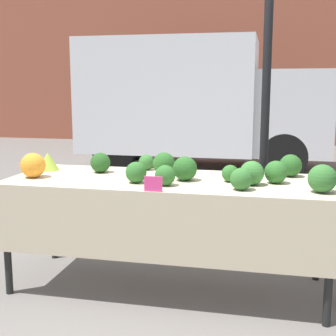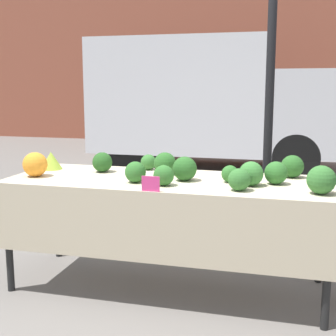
% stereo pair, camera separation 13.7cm
% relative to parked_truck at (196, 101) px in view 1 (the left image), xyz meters
% --- Properties ---
extents(ground_plane, '(40.00, 40.00, 0.00)m').
position_rel_parked_truck_xyz_m(ground_plane, '(0.60, -5.06, -1.20)').
color(ground_plane, slate).
extents(building_facade, '(16.00, 0.60, 5.51)m').
position_rel_parked_truck_xyz_m(building_facade, '(0.60, 4.19, 1.56)').
color(building_facade, brown).
rests_on(building_facade, ground_plane).
extents(tent_pole, '(0.07, 0.07, 2.75)m').
position_rel_parked_truck_xyz_m(tent_pole, '(1.25, -4.37, 0.17)').
color(tent_pole, black).
rests_on(tent_pole, ground_plane).
extents(parked_truck, '(4.18, 1.88, 2.25)m').
position_rel_parked_truck_xyz_m(parked_truck, '(0.00, 0.00, 0.00)').
color(parked_truck, silver).
rests_on(parked_truck, ground_plane).
extents(market_table, '(2.26, 0.83, 0.80)m').
position_rel_parked_truck_xyz_m(market_table, '(0.60, -5.12, -0.49)').
color(market_table, beige).
rests_on(market_table, ground_plane).
extents(orange_cauliflower, '(0.18, 0.18, 0.18)m').
position_rel_parked_truck_xyz_m(orange_cauliflower, '(-0.35, -5.20, -0.31)').
color(orange_cauliflower, orange).
rests_on(orange_cauliflower, market_table).
extents(romanesco_head, '(0.17, 0.17, 0.14)m').
position_rel_parked_truck_xyz_m(romanesco_head, '(-0.39, -4.90, -0.33)').
color(romanesco_head, '#93B238').
rests_on(romanesco_head, market_table).
extents(broccoli_head_0, '(0.15, 0.15, 0.15)m').
position_rel_parked_truck_xyz_m(broccoli_head_0, '(0.05, -4.91, -0.33)').
color(broccoli_head_0, '#23511E').
rests_on(broccoli_head_0, market_table).
extents(broccoli_head_1, '(0.15, 0.15, 0.15)m').
position_rel_parked_truck_xyz_m(broccoli_head_1, '(1.34, -5.04, -0.32)').
color(broccoli_head_1, '#2D6628').
rests_on(broccoli_head_1, market_table).
extents(broccoli_head_2, '(0.16, 0.16, 0.16)m').
position_rel_parked_truck_xyz_m(broccoli_head_2, '(1.45, -4.78, -0.32)').
color(broccoli_head_2, '#285B23').
rests_on(broccoli_head_2, market_table).
extents(broccoli_head_3, '(0.12, 0.12, 0.12)m').
position_rel_parked_truck_xyz_m(broccoli_head_3, '(0.36, -4.73, -0.34)').
color(broccoli_head_3, '#336B2D').
rests_on(broccoli_head_3, market_table).
extents(broccoli_head_4, '(0.17, 0.17, 0.17)m').
position_rel_parked_truck_xyz_m(broccoli_head_4, '(0.53, -4.89, -0.32)').
color(broccoli_head_4, '#285B23').
rests_on(broccoli_head_4, market_table).
extents(broccoli_head_5, '(0.14, 0.14, 0.14)m').
position_rel_parked_truck_xyz_m(broccoli_head_5, '(0.63, -5.28, -0.33)').
color(broccoli_head_5, '#2D6628').
rests_on(broccoli_head_5, market_table).
extents(broccoli_head_6, '(0.16, 0.16, 0.16)m').
position_rel_parked_truck_xyz_m(broccoli_head_6, '(1.19, -5.13, -0.32)').
color(broccoli_head_6, '#387533').
rests_on(broccoli_head_6, market_table).
extents(broccoli_head_7, '(0.14, 0.14, 0.14)m').
position_rel_parked_truck_xyz_m(broccoli_head_7, '(0.42, -5.23, -0.33)').
color(broccoli_head_7, '#2D6628').
rests_on(broccoli_head_7, market_table).
extents(broccoli_head_8, '(0.18, 0.18, 0.18)m').
position_rel_parked_truck_xyz_m(broccoli_head_8, '(1.62, -5.27, -0.31)').
color(broccoli_head_8, '#336B2D').
rests_on(broccoli_head_8, market_table).
extents(broccoli_head_9, '(0.17, 0.17, 0.17)m').
position_rel_parked_truck_xyz_m(broccoli_head_9, '(0.73, -5.08, -0.32)').
color(broccoli_head_9, '#285B23').
rests_on(broccoli_head_9, market_table).
extents(broccoli_head_10, '(0.14, 0.14, 0.14)m').
position_rel_parked_truck_xyz_m(broccoli_head_10, '(1.13, -5.30, -0.33)').
color(broccoli_head_10, '#336B2D').
rests_on(broccoli_head_10, market_table).
extents(broccoli_head_11, '(0.12, 0.12, 0.12)m').
position_rel_parked_truck_xyz_m(broccoli_head_11, '(1.04, -5.06, -0.34)').
color(broccoli_head_11, '#2D6628').
rests_on(broccoli_head_11, market_table).
extents(price_sign, '(0.12, 0.01, 0.10)m').
position_rel_parked_truck_xyz_m(price_sign, '(0.60, -5.46, -0.35)').
color(price_sign, '#E53D84').
rests_on(price_sign, market_table).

